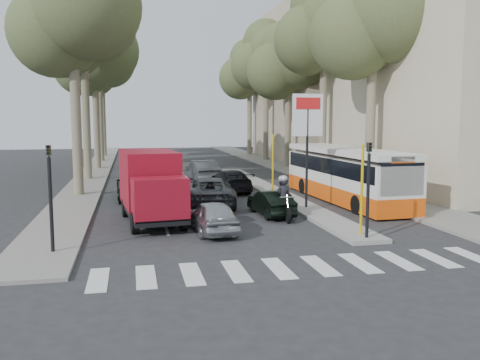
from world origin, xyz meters
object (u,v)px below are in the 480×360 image
object	(u,v)px
silver_hatchback	(213,216)
red_truck	(151,185)
city_bus	(345,173)
dark_hatchback	(271,203)
motorcycle	(283,199)

from	to	relation	value
silver_hatchback	red_truck	world-z (taller)	red_truck
silver_hatchback	city_bus	distance (m)	10.12
red_truck	city_bus	xyz separation A→B (m)	(10.42, 3.38, -0.08)
silver_hatchback	dark_hatchback	xyz separation A→B (m)	(3.16, 2.87, -0.05)
red_truck	city_bus	bearing A→B (deg)	11.93
silver_hatchback	red_truck	xyz separation A→B (m)	(-2.27, 2.54, 0.97)
motorcycle	red_truck	bearing A→B (deg)	179.05
red_truck	motorcycle	distance (m)	5.80
silver_hatchback	dark_hatchback	world-z (taller)	silver_hatchback
dark_hatchback	red_truck	size ratio (longest dim) A/B	0.60
silver_hatchback	dark_hatchback	bearing A→B (deg)	-141.50
red_truck	motorcycle	xyz separation A→B (m)	(5.74, -0.50, -0.71)
dark_hatchback	city_bus	distance (m)	5.93
silver_hatchback	city_bus	xyz separation A→B (m)	(8.15, 5.93, 0.89)
city_bus	motorcycle	distance (m)	6.11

